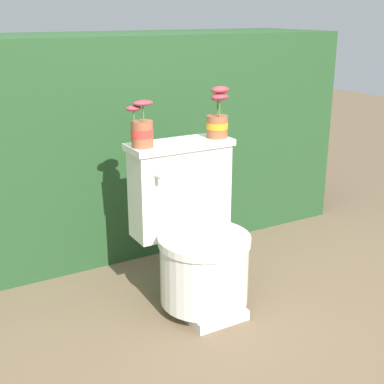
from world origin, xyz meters
The scene contains 5 objects.
ground_plane centered at (0.00, 0.00, 0.00)m, with size 12.00×12.00×0.00m, color brown.
hedge_backdrop centered at (0.00, 1.00, 0.60)m, with size 2.85×0.73×1.21m.
toilet centered at (0.09, 0.08, 0.32)m, with size 0.49×0.53×0.76m.
potted_plant_left centered at (-0.11, 0.20, 0.84)m, with size 0.12×0.10×0.21m.
potted_plant_midleft centered at (0.28, 0.20, 0.85)m, with size 0.10×0.12×0.24m.
Camera 1 is at (-1.05, -1.89, 1.32)m, focal length 50.00 mm.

